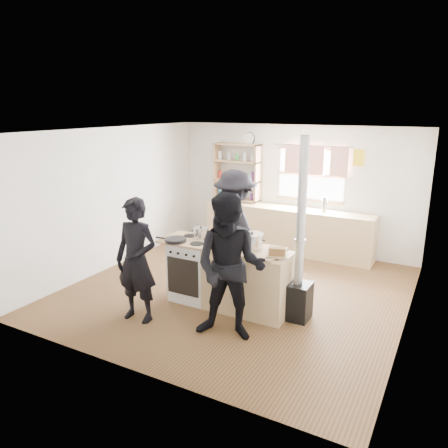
{
  "coord_description": "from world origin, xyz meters",
  "views": [
    {
      "loc": [
        2.9,
        -5.77,
        2.85
      ],
      "look_at": [
        -0.18,
        -0.1,
        1.1
      ],
      "focal_mm": 35.0,
      "sensor_mm": 36.0,
      "label": 1
    }
  ],
  "objects_px": {
    "stockpot_stove": "(201,233)",
    "person_near_left": "(136,260)",
    "roast_tray": "(230,243)",
    "cooking_island": "(229,276)",
    "flue_heater": "(298,275)",
    "thermos": "(324,205)",
    "person_near_right": "(230,268)",
    "bread_board": "(277,253)",
    "person_far": "(235,227)",
    "stockpot_counter": "(252,241)",
    "skillet_greens": "(176,240)"
  },
  "relations": [
    {
      "from": "cooking_island",
      "to": "person_near_left",
      "type": "bearing_deg",
      "value": -133.68
    },
    {
      "from": "roast_tray",
      "to": "thermos",
      "type": "bearing_deg",
      "value": 78.71
    },
    {
      "from": "skillet_greens",
      "to": "stockpot_counter",
      "type": "relative_size",
      "value": 1.04
    },
    {
      "from": "cooking_island",
      "to": "stockpot_stove",
      "type": "bearing_deg",
      "value": 167.11
    },
    {
      "from": "roast_tray",
      "to": "person_far",
      "type": "height_order",
      "value": "person_far"
    },
    {
      "from": "skillet_greens",
      "to": "person_near_left",
      "type": "height_order",
      "value": "person_near_left"
    },
    {
      "from": "person_far",
      "to": "stockpot_stove",
      "type": "bearing_deg",
      "value": 98.96
    },
    {
      "from": "person_near_left",
      "to": "person_near_right",
      "type": "xyz_separation_m",
      "value": [
        1.33,
        0.17,
        0.08
      ]
    },
    {
      "from": "thermos",
      "to": "flue_heater",
      "type": "bearing_deg",
      "value": -80.79
    },
    {
      "from": "skillet_greens",
      "to": "bread_board",
      "type": "xyz_separation_m",
      "value": [
        1.54,
        0.11,
        0.02
      ]
    },
    {
      "from": "cooking_island",
      "to": "stockpot_counter",
      "type": "xyz_separation_m",
      "value": [
        0.34,
        0.05,
        0.57
      ]
    },
    {
      "from": "cooking_island",
      "to": "person_near_left",
      "type": "relative_size",
      "value": 1.16
    },
    {
      "from": "skillet_greens",
      "to": "roast_tray",
      "type": "xyz_separation_m",
      "value": [
        0.8,
        0.2,
        0.01
      ]
    },
    {
      "from": "stockpot_counter",
      "to": "person_near_right",
      "type": "distance_m",
      "value": 0.83
    },
    {
      "from": "person_near_left",
      "to": "person_far",
      "type": "relative_size",
      "value": 0.91
    },
    {
      "from": "stockpot_stove",
      "to": "person_near_left",
      "type": "relative_size",
      "value": 0.13
    },
    {
      "from": "stockpot_counter",
      "to": "flue_heater",
      "type": "height_order",
      "value": "flue_heater"
    },
    {
      "from": "roast_tray",
      "to": "person_near_left",
      "type": "bearing_deg",
      "value": -134.54
    },
    {
      "from": "stockpot_stove",
      "to": "person_near_left",
      "type": "xyz_separation_m",
      "value": [
        -0.36,
        -1.07,
        -0.16
      ]
    },
    {
      "from": "stockpot_counter",
      "to": "flue_heater",
      "type": "relative_size",
      "value": 0.13
    },
    {
      "from": "flue_heater",
      "to": "person_far",
      "type": "bearing_deg",
      "value": 149.4
    },
    {
      "from": "flue_heater",
      "to": "skillet_greens",
      "type": "bearing_deg",
      "value": -170.16
    },
    {
      "from": "flue_heater",
      "to": "person_far",
      "type": "distance_m",
      "value": 1.64
    },
    {
      "from": "thermos",
      "to": "bread_board",
      "type": "height_order",
      "value": "thermos"
    },
    {
      "from": "person_near_left",
      "to": "person_far",
      "type": "xyz_separation_m",
      "value": [
        0.53,
        1.87,
        0.08
      ]
    },
    {
      "from": "cooking_island",
      "to": "person_near_right",
      "type": "relative_size",
      "value": 1.06
    },
    {
      "from": "skillet_greens",
      "to": "roast_tray",
      "type": "relative_size",
      "value": 1.03
    },
    {
      "from": "roast_tray",
      "to": "skillet_greens",
      "type": "bearing_deg",
      "value": -165.86
    },
    {
      "from": "bread_board",
      "to": "cooking_island",
      "type": "bearing_deg",
      "value": 172.67
    },
    {
      "from": "flue_heater",
      "to": "person_far",
      "type": "relative_size",
      "value": 1.34
    },
    {
      "from": "thermos",
      "to": "cooking_island",
      "type": "height_order",
      "value": "thermos"
    },
    {
      "from": "cooking_island",
      "to": "person_near_left",
      "type": "distance_m",
      "value": 1.36
    },
    {
      "from": "cooking_island",
      "to": "skillet_greens",
      "type": "xyz_separation_m",
      "value": [
        -0.77,
        -0.2,
        0.49
      ]
    },
    {
      "from": "stockpot_stove",
      "to": "person_far",
      "type": "relative_size",
      "value": 0.12
    },
    {
      "from": "cooking_island",
      "to": "flue_heater",
      "type": "xyz_separation_m",
      "value": [
        1.01,
        0.11,
        0.18
      ]
    },
    {
      "from": "thermos",
      "to": "person_far",
      "type": "bearing_deg",
      "value": -117.32
    },
    {
      "from": "stockpot_counter",
      "to": "flue_heater",
      "type": "distance_m",
      "value": 0.78
    },
    {
      "from": "stockpot_stove",
      "to": "person_near_right",
      "type": "relative_size",
      "value": 0.12
    },
    {
      "from": "flue_heater",
      "to": "person_near_left",
      "type": "height_order",
      "value": "flue_heater"
    },
    {
      "from": "thermos",
      "to": "roast_tray",
      "type": "height_order",
      "value": "thermos"
    },
    {
      "from": "person_near_left",
      "to": "person_near_right",
      "type": "relative_size",
      "value": 0.91
    },
    {
      "from": "roast_tray",
      "to": "flue_heater",
      "type": "distance_m",
      "value": 1.04
    },
    {
      "from": "thermos",
      "to": "skillet_greens",
      "type": "relative_size",
      "value": 0.8
    },
    {
      "from": "stockpot_counter",
      "to": "person_far",
      "type": "relative_size",
      "value": 0.17
    },
    {
      "from": "cooking_island",
      "to": "person_near_right",
      "type": "bearing_deg",
      "value": -61.21
    },
    {
      "from": "flue_heater",
      "to": "person_near_left",
      "type": "bearing_deg",
      "value": -151.24
    },
    {
      "from": "stockpot_stove",
      "to": "cooking_island",
      "type": "bearing_deg",
      "value": -12.89
    },
    {
      "from": "thermos",
      "to": "skillet_greens",
      "type": "xyz_separation_m",
      "value": [
        -1.35,
        -2.97,
        -0.08
      ]
    },
    {
      "from": "thermos",
      "to": "cooking_island",
      "type": "relative_size",
      "value": 0.14
    },
    {
      "from": "person_near_right",
      "to": "flue_heater",
      "type": "bearing_deg",
      "value": 43.75
    }
  ]
}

